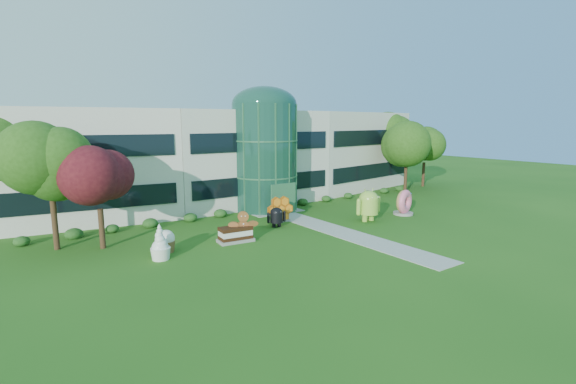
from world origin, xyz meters
TOP-DOWN VIEW (x-y plane):
  - ground at (0.00, 0.00)m, footprint 140.00×140.00m
  - building at (0.00, 18.00)m, footprint 46.00×15.00m
  - atrium at (0.00, 12.00)m, footprint 6.00×6.00m
  - walkway at (0.00, 2.00)m, footprint 2.40×20.00m
  - tree_red at (-15.50, 7.50)m, footprint 4.00×4.00m
  - trees_backdrop at (0.00, 13.00)m, footprint 52.00×8.00m
  - android_green at (4.36, 2.76)m, footprint 2.74×1.89m
  - android_black at (-3.06, 5.52)m, footprint 1.82×1.41m
  - donut at (8.71, 2.65)m, footprint 2.39×1.57m
  - gingerbread at (-7.11, 3.64)m, footprint 2.49×1.71m
  - ice_cream_sandwich at (-7.66, 3.76)m, footprint 2.54×1.44m
  - honeycomb at (-1.77, 6.88)m, footprint 2.49×1.10m
  - froyo at (-13.15, 3.06)m, footprint 1.50×1.50m
  - cupcake at (-12.37, 4.29)m, footprint 1.55×1.55m

SIDE VIEW (x-z plane):
  - ground at x=0.00m, z-range 0.00..0.00m
  - walkway at x=0.00m, z-range 0.00..0.04m
  - ice_cream_sandwich at x=-7.66m, z-range 0.00..1.08m
  - cupcake at x=-12.37m, z-range 0.00..1.45m
  - android_black at x=-3.06m, z-range 0.00..1.85m
  - honeycomb at x=-1.77m, z-range 0.00..1.90m
  - gingerbread at x=-7.11m, z-range 0.00..2.14m
  - froyo at x=-13.15m, z-range 0.00..2.19m
  - donut at x=8.71m, z-range 0.00..2.28m
  - android_green at x=4.36m, z-range 0.00..3.02m
  - tree_red at x=-15.50m, z-range 0.00..6.00m
  - trees_backdrop at x=0.00m, z-range 0.00..8.40m
  - building at x=0.00m, z-range 0.00..9.30m
  - atrium at x=0.00m, z-range 0.00..9.80m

